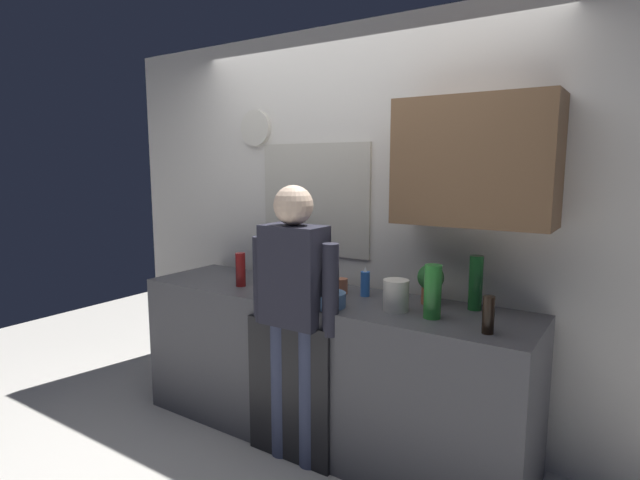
{
  "coord_description": "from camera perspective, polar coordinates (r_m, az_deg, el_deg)",
  "views": [
    {
      "loc": [
        1.62,
        -2.19,
        1.71
      ],
      "look_at": [
        0.01,
        0.25,
        1.27
      ],
      "focal_mm": 28.19,
      "sensor_mm": 36.0,
      "label": 1
    }
  ],
  "objects": [
    {
      "name": "storage_canister",
      "position": [
        2.77,
        8.61,
        -6.22
      ],
      "size": [
        0.14,
        0.14,
        0.17
      ],
      "primitive_type": "cylinder",
      "color": "silver",
      "rests_on": "kitchen_counter"
    },
    {
      "name": "coffee_maker",
      "position": [
        3.48,
        -3.93,
        -2.06
      ],
      "size": [
        0.2,
        0.2,
        0.33
      ],
      "color": "black",
      "rests_on": "kitchen_counter"
    },
    {
      "name": "mixing_bowl",
      "position": [
        2.82,
        0.71,
        -6.76
      ],
      "size": [
        0.22,
        0.22,
        0.08
      ],
      "primitive_type": "cylinder",
      "color": "#4C72A5",
      "rests_on": "kitchen_counter"
    },
    {
      "name": "bottle_red_vinegar",
      "position": [
        3.31,
        -9.01,
        -3.34
      ],
      "size": [
        0.06,
        0.06,
        0.22
      ],
      "primitive_type": "cylinder",
      "color": "maroon",
      "rests_on": "kitchen_counter"
    },
    {
      "name": "dishwasher_panel",
      "position": [
        3.01,
        -3.71,
        -16.92
      ],
      "size": [
        0.56,
        0.02,
        0.83
      ],
      "primitive_type": "cube",
      "color": "black",
      "rests_on": "ground_plane"
    },
    {
      "name": "back_wall_assembly",
      "position": [
        3.28,
        5.79,
        2.49
      ],
      "size": [
        4.1,
        0.42,
        2.6
      ],
      "color": "white",
      "rests_on": "ground_plane"
    },
    {
      "name": "kitchen_counter",
      "position": [
        3.22,
        0.37,
        -14.22
      ],
      "size": [
        2.5,
        0.64,
        0.92
      ],
      "primitive_type": "cube",
      "color": "#4C4C51",
      "rests_on": "ground_plane"
    },
    {
      "name": "bottle_clear_soda",
      "position": [
        2.66,
        12.67,
        -5.73
      ],
      "size": [
        0.09,
        0.09,
        0.28
      ],
      "primitive_type": "cylinder",
      "color": "#2D8C33",
      "rests_on": "kitchen_counter"
    },
    {
      "name": "potted_plant",
      "position": [
        2.92,
        12.44,
        -4.59
      ],
      "size": [
        0.15,
        0.15,
        0.23
      ],
      "color": "#9E5638",
      "rests_on": "kitchen_counter"
    },
    {
      "name": "dish_soap",
      "position": [
        3.04,
        5.15,
        -4.92
      ],
      "size": [
        0.06,
        0.06,
        0.18
      ],
      "color": "blue",
      "rests_on": "kitchen_counter"
    },
    {
      "name": "person_at_sink",
      "position": [
        2.83,
        -2.96,
        -7.04
      ],
      "size": [
        0.57,
        0.22,
        1.6
      ],
      "rotation": [
        0.0,
        0.0,
        -0.06
      ],
      "color": "#3F4766",
      "rests_on": "ground_plane"
    },
    {
      "name": "bottle_dark_sauce",
      "position": [
        2.5,
        18.57,
        -8.06
      ],
      "size": [
        0.06,
        0.06,
        0.18
      ],
      "primitive_type": "cylinder",
      "color": "black",
      "rests_on": "kitchen_counter"
    },
    {
      "name": "cup_terracotta_mug",
      "position": [
        3.11,
        2.42,
        -5.24
      ],
      "size": [
        0.08,
        0.08,
        0.09
      ],
      "primitive_type": "cylinder",
      "color": "#B26647",
      "rests_on": "kitchen_counter"
    },
    {
      "name": "ground_plane",
      "position": [
        3.22,
        -2.82,
        -23.55
      ],
      "size": [
        8.0,
        8.0,
        0.0
      ],
      "primitive_type": "plane",
      "color": "silver"
    },
    {
      "name": "bottle_olive_oil",
      "position": [
        2.89,
        -3.19,
        -4.66
      ],
      "size": [
        0.06,
        0.06,
        0.25
      ],
      "primitive_type": "cylinder",
      "color": "olive",
      "rests_on": "kitchen_counter"
    },
    {
      "name": "cup_blue_mug",
      "position": [
        3.24,
        0.42,
        -4.57
      ],
      "size": [
        0.08,
        0.08,
        0.1
      ],
      "primitive_type": "cylinder",
      "color": "#3351B2",
      "rests_on": "kitchen_counter"
    },
    {
      "name": "bottle_green_wine",
      "position": [
        2.86,
        17.26,
        -4.67
      ],
      "size": [
        0.07,
        0.07,
        0.3
      ],
      "primitive_type": "cylinder",
      "color": "#195923",
      "rests_on": "kitchen_counter"
    }
  ]
}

